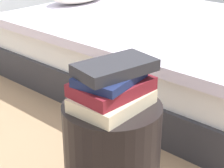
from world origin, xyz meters
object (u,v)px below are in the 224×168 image
object	(u,v)px
book_cream	(112,101)
book_maroon	(111,87)
book_charcoal	(115,67)
book_navy	(109,77)
bed	(156,49)
side_table	(112,159)

from	to	relation	value
book_cream	book_maroon	xyz separation A→B (m)	(0.01, 0.01, 0.05)
book_charcoal	book_maroon	bearing A→B (deg)	130.90
book_cream	book_charcoal	size ratio (longest dim) A/B	0.98
book_cream	book_navy	distance (m)	0.09
bed	book_cream	world-z (taller)	bed
side_table	book_charcoal	world-z (taller)	book_charcoal
bed	book_cream	size ratio (longest dim) A/B	7.28
book_navy	book_charcoal	bearing A→B (deg)	-48.72
book_navy	bed	bearing A→B (deg)	20.03
book_cream	book_maroon	world-z (taller)	book_maroon
side_table	book_navy	world-z (taller)	book_navy
side_table	book_maroon	xyz separation A→B (m)	(-0.00, 0.00, 0.31)
bed	book_navy	world-z (taller)	bed
bed	book_navy	distance (m)	1.47
book_navy	book_cream	bearing A→B (deg)	-99.44
bed	book_charcoal	size ratio (longest dim) A/B	7.13
side_table	book_cream	distance (m)	0.26
book_maroon	book_navy	world-z (taller)	book_navy
book_maroon	book_charcoal	world-z (taller)	book_charcoal
book_maroon	book_charcoal	distance (m)	0.08
book_charcoal	book_cream	bearing A→B (deg)	-163.15
bed	book_maroon	bearing A→B (deg)	-151.20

